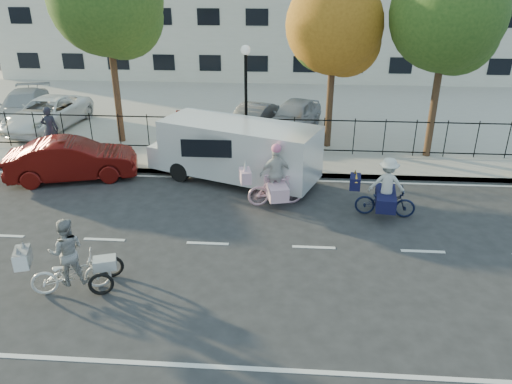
# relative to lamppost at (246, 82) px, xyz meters

# --- Properties ---
(ground) EXTENTS (120.00, 120.00, 0.00)m
(ground) POSITION_rel_lamppost_xyz_m (-0.50, -6.80, -3.11)
(ground) COLOR #333334
(road_markings) EXTENTS (60.00, 9.52, 0.01)m
(road_markings) POSITION_rel_lamppost_xyz_m (-0.50, -6.80, -3.11)
(road_markings) COLOR silver
(road_markings) RESTS_ON ground
(curb) EXTENTS (60.00, 0.10, 0.15)m
(curb) POSITION_rel_lamppost_xyz_m (-0.50, -1.75, -3.04)
(curb) COLOR #A8A399
(curb) RESTS_ON ground
(sidewalk) EXTENTS (60.00, 2.20, 0.15)m
(sidewalk) POSITION_rel_lamppost_xyz_m (-0.50, -0.70, -3.04)
(sidewalk) COLOR #A8A399
(sidewalk) RESTS_ON ground
(parking_lot) EXTENTS (60.00, 15.60, 0.15)m
(parking_lot) POSITION_rel_lamppost_xyz_m (-0.50, 8.20, -3.04)
(parking_lot) COLOR #A8A399
(parking_lot) RESTS_ON ground
(iron_fence) EXTENTS (58.00, 0.06, 1.50)m
(iron_fence) POSITION_rel_lamppost_xyz_m (-0.50, 0.40, -2.21)
(iron_fence) COLOR black
(iron_fence) RESTS_ON sidewalk
(building) EXTENTS (34.00, 10.00, 6.00)m
(building) POSITION_rel_lamppost_xyz_m (-0.50, 18.20, -0.11)
(building) COLOR silver
(building) RESTS_ON ground
(lamppost) EXTENTS (0.36, 0.36, 4.33)m
(lamppost) POSITION_rel_lamppost_xyz_m (0.00, 0.00, 0.00)
(lamppost) COLOR black
(lamppost) RESTS_ON sidewalk
(street_sign) EXTENTS (0.85, 0.06, 1.80)m
(street_sign) POSITION_rel_lamppost_xyz_m (-2.35, 0.00, -1.70)
(street_sign) COLOR black
(street_sign) RESTS_ON sidewalk
(zebra_trike) EXTENTS (2.25, 1.39, 1.93)m
(zebra_trike) POSITION_rel_lamppost_xyz_m (-3.39, -9.22, -2.37)
(zebra_trike) COLOR silver
(zebra_trike) RESTS_ON ground
(unicorn_bike) EXTENTS (2.14, 1.53, 2.11)m
(unicorn_bike) POSITION_rel_lamppost_xyz_m (1.29, -4.17, -2.33)
(unicorn_bike) COLOR #D5A2B9
(unicorn_bike) RESTS_ON ground
(bull_bike) EXTENTS (2.11, 1.46, 1.93)m
(bull_bike) POSITION_rel_lamppost_xyz_m (4.73, -4.68, -2.34)
(bull_bike) COLOR black
(bull_bike) RESTS_ON ground
(white_van) EXTENTS (6.61, 3.94, 2.17)m
(white_van) POSITION_rel_lamppost_xyz_m (-0.15, -2.30, -1.92)
(white_van) COLOR white
(white_van) RESTS_ON ground
(red_sedan) EXTENTS (4.78, 2.74, 1.49)m
(red_sedan) POSITION_rel_lamppost_xyz_m (-6.12, -2.52, -2.37)
(red_sedan) COLOR #570C09
(red_sedan) RESTS_ON ground
(pedestrian) EXTENTS (0.71, 0.49, 1.85)m
(pedestrian) POSITION_rel_lamppost_xyz_m (-8.05, 0.00, -2.04)
(pedestrian) COLOR black
(pedestrian) RESTS_ON sidewalk
(lot_car_a) EXTENTS (3.03, 5.18, 1.41)m
(lot_car_a) POSITION_rel_lamppost_xyz_m (-11.28, 4.07, -2.26)
(lot_car_a) COLOR #A2A5AA
(lot_car_a) RESTS_ON parking_lot
(lot_car_b) EXTENTS (2.87, 5.28, 1.40)m
(lot_car_b) POSITION_rel_lamppost_xyz_m (-9.56, 2.97, -2.26)
(lot_car_b) COLOR white
(lot_car_b) RESTS_ON parking_lot
(lot_car_c) EXTENTS (2.42, 4.01, 1.25)m
(lot_car_c) POSITION_rel_lamppost_xyz_m (-0.01, 2.96, -2.34)
(lot_car_c) COLOR #53565B
(lot_car_c) RESTS_ON parking_lot
(lot_car_d) EXTENTS (2.94, 4.46, 1.41)m
(lot_car_d) POSITION_rel_lamppost_xyz_m (1.89, 3.41, -2.26)
(lot_car_d) COLOR #9A9BA1
(lot_car_d) RESTS_ON parking_lot
(tree_west) EXTENTS (4.51, 4.51, 8.26)m
(tree_west) POSITION_rel_lamppost_xyz_m (-5.44, 1.46, 2.67)
(tree_west) COLOR #442D1D
(tree_west) RESTS_ON ground
(tree_mid) EXTENTS (3.79, 3.79, 6.95)m
(tree_mid) POSITION_rel_lamppost_xyz_m (3.46, 1.46, 1.75)
(tree_mid) COLOR #442D1D
(tree_mid) RESTS_ON ground
(tree_east) EXTENTS (4.17, 4.17, 7.65)m
(tree_east) POSITION_rel_lamppost_xyz_m (7.41, 0.56, 2.25)
(tree_east) COLOR #442D1D
(tree_east) RESTS_ON ground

